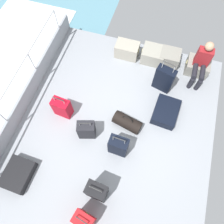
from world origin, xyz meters
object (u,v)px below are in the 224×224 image
(suitcase_0, at_px, (84,220))
(suitcase_6, at_px, (62,108))
(cargo_crate_3, at_px, (197,66))
(cargo_crate_0, at_px, (127,50))
(cargo_crate_2, at_px, (169,58))
(suitcase_5, at_px, (18,174))
(suitcase_4, at_px, (166,112))
(cargo_crate_1, at_px, (153,55))
(passenger_seated, at_px, (202,62))
(suitcase_1, at_px, (164,79))
(suitcase_7, at_px, (97,191))
(suitcase_3, at_px, (87,130))
(suitcase_2, at_px, (118,146))
(duffel_bag, at_px, (127,122))

(suitcase_0, height_order, suitcase_6, suitcase_6)
(cargo_crate_3, height_order, suitcase_0, suitcase_0)
(cargo_crate_0, relative_size, cargo_crate_2, 1.19)
(suitcase_5, bearing_deg, cargo_crate_3, 50.03)
(suitcase_4, distance_m, suitcase_5, 3.46)
(cargo_crate_1, height_order, passenger_seated, passenger_seated)
(cargo_crate_1, xyz_separation_m, passenger_seated, (1.15, -0.19, 0.35))
(passenger_seated, distance_m, suitcase_1, 0.97)
(passenger_seated, distance_m, suitcase_4, 1.45)
(passenger_seated, distance_m, suitcase_6, 3.42)
(suitcase_6, height_order, suitcase_7, suitcase_7)
(suitcase_3, bearing_deg, suitcase_1, 51.87)
(suitcase_3, distance_m, suitcase_7, 1.29)
(passenger_seated, relative_size, suitcase_5, 1.53)
(cargo_crate_1, xyz_separation_m, suitcase_6, (-1.64, -2.14, 0.08))
(cargo_crate_0, height_order, suitcase_2, suitcase_2)
(cargo_crate_1, height_order, suitcase_0, suitcase_0)
(cargo_crate_0, xyz_separation_m, suitcase_5, (-1.29, -3.71, -0.09))
(cargo_crate_2, relative_size, suitcase_5, 0.78)
(suitcase_6, bearing_deg, suitcase_2, -18.57)
(suitcase_2, distance_m, suitcase_7, 0.99)
(cargo_crate_3, height_order, suitcase_7, suitcase_7)
(cargo_crate_1, bearing_deg, suitcase_1, -62.84)
(cargo_crate_0, xyz_separation_m, suitcase_3, (-0.24, -2.44, 0.06))
(cargo_crate_2, height_order, suitcase_2, suitcase_2)
(cargo_crate_1, distance_m, duffel_bag, 2.02)
(cargo_crate_3, distance_m, suitcase_3, 3.23)
(cargo_crate_1, relative_size, cargo_crate_3, 1.02)
(passenger_seated, distance_m, suitcase_5, 4.76)
(suitcase_1, xyz_separation_m, duffel_bag, (-0.55, -1.23, -0.21))
(suitcase_3, relative_size, suitcase_6, 0.94)
(suitcase_1, distance_m, duffel_bag, 1.36)
(suitcase_6, distance_m, duffel_bag, 1.51)
(suitcase_2, bearing_deg, suitcase_0, -98.00)
(cargo_crate_3, height_order, passenger_seated, passenger_seated)
(cargo_crate_0, height_order, cargo_crate_3, cargo_crate_0)
(cargo_crate_3, bearing_deg, suitcase_5, -129.97)
(suitcase_0, distance_m, suitcase_3, 1.74)
(cargo_crate_0, relative_size, suitcase_5, 0.92)
(suitcase_1, bearing_deg, suitcase_0, -103.18)
(cargo_crate_0, relative_size, passenger_seated, 0.60)
(cargo_crate_1, relative_size, suitcase_7, 0.77)
(passenger_seated, relative_size, suitcase_4, 1.39)
(suitcase_2, relative_size, suitcase_5, 1.11)
(suitcase_1, distance_m, suitcase_6, 2.45)
(suitcase_4, xyz_separation_m, suitcase_5, (-2.61, -2.27, -0.01))
(passenger_seated, height_order, suitcase_1, passenger_seated)
(cargo_crate_0, xyz_separation_m, suitcase_7, (0.38, -3.57, 0.15))
(cargo_crate_2, xyz_separation_m, suitcase_5, (-2.40, -3.77, -0.09))
(suitcase_6, bearing_deg, suitcase_1, 33.67)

